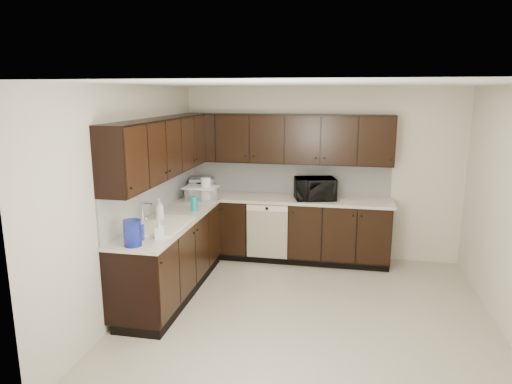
# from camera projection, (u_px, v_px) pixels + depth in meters

# --- Properties ---
(floor) EXTENTS (4.00, 4.00, 0.00)m
(floor) POSITION_uv_depth(u_px,v_px,m) (307.00, 316.00, 5.05)
(floor) COLOR #ADA68F
(floor) RESTS_ON ground
(ceiling) EXTENTS (4.00, 4.00, 0.00)m
(ceiling) POSITION_uv_depth(u_px,v_px,m) (314.00, 84.00, 4.51)
(ceiling) COLOR white
(ceiling) RESTS_ON wall_back
(wall_back) EXTENTS (4.00, 0.02, 2.50)m
(wall_back) POSITION_uv_depth(u_px,v_px,m) (321.00, 174.00, 6.70)
(wall_back) COLOR beige
(wall_back) RESTS_ON floor
(wall_left) EXTENTS (0.02, 4.00, 2.50)m
(wall_left) POSITION_uv_depth(u_px,v_px,m) (133.00, 198.00, 5.16)
(wall_left) COLOR beige
(wall_left) RESTS_ON floor
(wall_front) EXTENTS (4.00, 0.02, 2.50)m
(wall_front) POSITION_uv_depth(u_px,v_px,m) (286.00, 283.00, 2.87)
(wall_front) COLOR beige
(wall_front) RESTS_ON floor
(lower_cabinets) EXTENTS (3.00, 2.80, 0.90)m
(lower_cabinets) POSITION_uv_depth(u_px,v_px,m) (241.00, 243.00, 6.21)
(lower_cabinets) COLOR black
(lower_cabinets) RESTS_ON floor
(countertop) EXTENTS (3.03, 2.83, 0.04)m
(countertop) POSITION_uv_depth(u_px,v_px,m) (241.00, 207.00, 6.10)
(countertop) COLOR beige
(countertop) RESTS_ON lower_cabinets
(backsplash) EXTENTS (3.00, 2.80, 0.48)m
(backsplash) POSITION_uv_depth(u_px,v_px,m) (229.00, 184.00, 6.29)
(backsplash) COLOR silver
(backsplash) RESTS_ON countertop
(upper_cabinets) EXTENTS (3.00, 2.80, 0.70)m
(upper_cabinets) POSITION_uv_depth(u_px,v_px,m) (235.00, 142.00, 6.03)
(upper_cabinets) COLOR black
(upper_cabinets) RESTS_ON wall_back
(dishwasher) EXTENTS (0.58, 0.04, 0.78)m
(dishwasher) POSITION_uv_depth(u_px,v_px,m) (267.00, 228.00, 6.42)
(dishwasher) COLOR beige
(dishwasher) RESTS_ON lower_cabinets
(sink) EXTENTS (0.54, 0.82, 0.42)m
(sink) POSITION_uv_depth(u_px,v_px,m) (161.00, 231.00, 5.17)
(sink) COLOR beige
(sink) RESTS_ON countertop
(microwave) EXTENTS (0.63, 0.50, 0.31)m
(microwave) POSITION_uv_depth(u_px,v_px,m) (315.00, 189.00, 6.40)
(microwave) COLOR black
(microwave) RESTS_ON countertop
(soap_bottle_a) EXTENTS (0.11, 0.11, 0.20)m
(soap_bottle_a) POSITION_uv_depth(u_px,v_px,m) (159.00, 230.00, 4.67)
(soap_bottle_a) COLOR gray
(soap_bottle_a) RESTS_ON countertop
(soap_bottle_b) EXTENTS (0.11, 0.11, 0.26)m
(soap_bottle_b) POSITION_uv_depth(u_px,v_px,m) (160.00, 209.00, 5.37)
(soap_bottle_b) COLOR gray
(soap_bottle_b) RESTS_ON countertop
(toaster_oven) EXTENTS (0.41, 0.34, 0.23)m
(toaster_oven) POSITION_uv_depth(u_px,v_px,m) (202.00, 186.00, 6.82)
(toaster_oven) COLOR silver
(toaster_oven) RESTS_ON countertop
(storage_bin) EXTENTS (0.52, 0.44, 0.17)m
(storage_bin) POSITION_uv_depth(u_px,v_px,m) (201.00, 193.00, 6.43)
(storage_bin) COLOR white
(storage_bin) RESTS_ON countertop
(blue_pitcher) EXTENTS (0.20, 0.20, 0.26)m
(blue_pitcher) POSITION_uv_depth(u_px,v_px,m) (132.00, 233.00, 4.47)
(blue_pitcher) COLOR #0F1D91
(blue_pitcher) RESTS_ON countertop
(teal_tumbler) EXTENTS (0.09, 0.09, 0.18)m
(teal_tumbler) POSITION_uv_depth(u_px,v_px,m) (194.00, 204.00, 5.81)
(teal_tumbler) COLOR #0D938C
(teal_tumbler) RESTS_ON countertop
(paper_towel_roll) EXTENTS (0.14, 0.14, 0.31)m
(paper_towel_roll) POSITION_uv_depth(u_px,v_px,m) (206.00, 189.00, 6.40)
(paper_towel_roll) COLOR silver
(paper_towel_roll) RESTS_ON countertop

